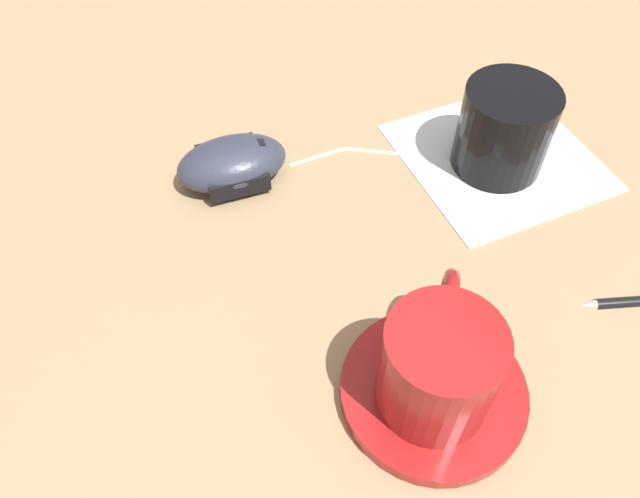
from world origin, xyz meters
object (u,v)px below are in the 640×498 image
Objects in this scene: coffee_cup at (439,364)px; drinking_glass at (504,129)px; computer_mouse at (232,163)px; saucer at (433,391)px.

drinking_glass is (0.19, 0.16, -0.01)m from coffee_cup.
coffee_cup is 0.26m from computer_mouse.
coffee_cup is at bearing -84.37° from computer_mouse.
drinking_glass is at bearing 40.14° from saucer.
drinking_glass is (0.21, -0.10, 0.02)m from computer_mouse.
computer_mouse is at bearing 95.63° from coffee_cup.
coffee_cup is (-0.00, -0.00, 0.04)m from saucer.
coffee_cup is at bearing -166.47° from saucer.
drinking_glass is at bearing -25.20° from computer_mouse.
computer_mouse is 1.31× the size of drinking_glass.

